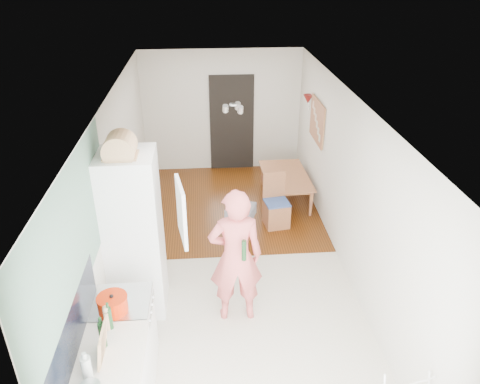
{
  "coord_description": "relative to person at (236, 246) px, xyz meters",
  "views": [
    {
      "loc": [
        -0.37,
        -5.68,
        4.16
      ],
      "look_at": [
        0.1,
        0.2,
        1.11
      ],
      "focal_mm": 35.0,
      "sensor_mm": 36.0,
      "label": 1
    }
  ],
  "objects": [
    {
      "name": "room_shell",
      "position": [
        0.05,
        1.08,
        0.19
      ],
      "size": [
        3.2,
        7.0,
        2.5
      ],
      "primitive_type": null,
      "color": "beige",
      "rests_on": "ground"
    },
    {
      "name": "floor",
      "position": [
        0.05,
        1.08,
        -1.06
      ],
      "size": [
        3.2,
        7.0,
        0.01
      ],
      "primitive_type": "cube",
      "color": "beige",
      "rests_on": "ground"
    },
    {
      "name": "wood_floor_overlay",
      "position": [
        0.05,
        2.93,
        -1.05
      ],
      "size": [
        3.2,
        3.3,
        0.01
      ],
      "primitive_type": "cube",
      "color": "#5F2B0B",
      "rests_on": "room_shell"
    },
    {
      "name": "sage_wall_panel",
      "position": [
        -1.54,
        -0.92,
        0.79
      ],
      "size": [
        0.02,
        3.0,
        1.3
      ],
      "primitive_type": "cube",
      "color": "slate",
      "rests_on": "room_shell"
    },
    {
      "name": "tile_splashback",
      "position": [
        -1.53,
        -1.47,
        0.09
      ],
      "size": [
        0.02,
        1.9,
        0.5
      ],
      "primitive_type": "cube",
      "color": "black",
      "rests_on": "room_shell"
    },
    {
      "name": "doorway_recess",
      "position": [
        0.25,
        4.56,
        -0.06
      ],
      "size": [
        0.9,
        0.04,
        2.0
      ],
      "primitive_type": "cube",
      "color": "black",
      "rests_on": "room_shell"
    },
    {
      "name": "worktop",
      "position": [
        -1.25,
        -1.47,
        -0.17
      ],
      "size": [
        0.62,
        0.92,
        0.06
      ],
      "primitive_type": "cube",
      "color": "white",
      "rests_on": "room_shell"
    },
    {
      "name": "range_cooker",
      "position": [
        -1.25,
        -0.72,
        -0.62
      ],
      "size": [
        0.6,
        0.6,
        0.88
      ],
      "primitive_type": "cube",
      "color": "white",
      "rests_on": "room_shell"
    },
    {
      "name": "cooker_top",
      "position": [
        -1.25,
        -0.72,
        -0.16
      ],
      "size": [
        0.6,
        0.6,
        0.04
      ],
      "primitive_type": "cube",
      "color": "#B3B2B5",
      "rests_on": "room_shell"
    },
    {
      "name": "fridge_housing",
      "position": [
        -1.22,
        0.3,
        0.02
      ],
      "size": [
        0.66,
        0.66,
        2.15
      ],
      "primitive_type": "cube",
      "color": "white",
      "rests_on": "room_shell"
    },
    {
      "name": "fridge_door",
      "position": [
        -0.61,
        -0.0,
        0.49
      ],
      "size": [
        0.14,
        0.56,
        0.7
      ],
      "primitive_type": "cube",
      "rotation": [
        0.0,
        0.0,
        -1.4
      ],
      "color": "white",
      "rests_on": "room_shell"
    },
    {
      "name": "fridge_interior",
      "position": [
        -0.91,
        0.3,
        0.49
      ],
      "size": [
        0.02,
        0.52,
        0.66
      ],
      "primitive_type": "cube",
      "color": "white",
      "rests_on": "room_shell"
    },
    {
      "name": "pinboard",
      "position": [
        1.63,
        2.98,
        0.49
      ],
      "size": [
        0.03,
        0.9,
        0.7
      ],
      "primitive_type": "cube",
      "color": "tan",
      "rests_on": "room_shell"
    },
    {
      "name": "pinboard_frame",
      "position": [
        1.62,
        2.98,
        0.49
      ],
      "size": [
        0.0,
        0.94,
        0.74
      ],
      "primitive_type": "cube",
      "color": "#AD6836",
      "rests_on": "room_shell"
    },
    {
      "name": "wall_sconce",
      "position": [
        1.59,
        3.63,
        0.69
      ],
      "size": [
        0.18,
        0.18,
        0.16
      ],
      "primitive_type": "cone",
      "color": "maroon",
      "rests_on": "room_shell"
    },
    {
      "name": "person",
      "position": [
        0.0,
        0.0,
        0.0
      ],
      "size": [
        0.78,
        0.52,
        2.12
      ],
      "primitive_type": "imported",
      "rotation": [
        0.0,
        0.0,
        3.16
      ],
      "color": "#DB5E5D",
      "rests_on": "floor"
    },
    {
      "name": "dining_table",
      "position": [
        1.16,
        3.04,
        -0.84
      ],
      "size": [
        0.71,
        1.24,
        0.43
      ],
      "primitive_type": "imported",
      "rotation": [
        0.0,
        0.0,
        1.59
      ],
      "color": "#AD6836",
      "rests_on": "floor"
    },
    {
      "name": "dining_chair",
      "position": [
        0.84,
        2.13,
        -0.6
      ],
      "size": [
        0.44,
        0.44,
        0.92
      ],
      "primitive_type": null,
      "rotation": [
        0.0,
        0.0,
        0.15
      ],
      "color": "#AD6836",
      "rests_on": "floor"
    },
    {
      "name": "stool",
      "position": [
        0.23,
        1.81,
        -0.86
      ],
      "size": [
        0.41,
        0.41,
        0.4
      ],
      "primitive_type": null,
      "rotation": [
        0.0,
        0.0,
        -0.43
      ],
      "color": "#AD6836",
      "rests_on": "floor"
    },
    {
      "name": "grey_drape",
      "position": [
        0.21,
        1.79,
        -0.56
      ],
      "size": [
        0.53,
        0.53,
        0.18
      ],
      "primitive_type": "cube",
      "rotation": [
        0.0,
        0.0,
        -0.36
      ],
      "color": "slate",
      "rests_on": "stool"
    },
    {
      "name": "bread_bin",
      "position": [
        -1.24,
        0.22,
        1.19
      ],
      "size": [
        0.4,
        0.38,
        0.19
      ],
      "primitive_type": null,
      "rotation": [
        0.0,
        0.0,
        0.09
      ],
      "color": "tan",
      "rests_on": "fridge_housing"
    },
    {
      "name": "red_casserole",
      "position": [
        -1.3,
        -0.87,
        -0.05
      ],
      "size": [
        0.31,
        0.31,
        0.18
      ],
      "primitive_type": "cylinder",
      "rotation": [
        0.0,
        0.0,
        0.02
      ],
      "color": "red",
      "rests_on": "cooker_top"
    },
    {
      "name": "held_bottle",
      "position": [
        0.08,
        -0.19,
        0.06
      ],
      "size": [
        0.06,
        0.06,
        0.26
      ],
      "primitive_type": "cylinder",
      "color": "#183C1B",
      "rests_on": "person"
    },
    {
      "name": "bottle_a",
      "position": [
        -1.31,
        -1.34,
        -0.0
      ],
      "size": [
        0.07,
        0.07,
        0.27
      ],
      "primitive_type": "cylinder",
      "rotation": [
        0.0,
        0.0,
        0.07
      ],
      "color": "#183C1B",
      "rests_on": "worktop"
    },
    {
      "name": "bottle_b",
      "position": [
        -1.29,
        -1.11,
        -0.02
      ],
      "size": [
        0.07,
        0.07,
        0.25
      ],
      "primitive_type": "cylinder",
      "rotation": [
        0.0,
        0.0,
        0.18
      ],
      "color": "#183C1B",
      "rests_on": "worktop"
    },
    {
      "name": "bottle_c",
      "position": [
        -1.38,
        -1.68,
        -0.03
      ],
      "size": [
        0.11,
        0.11,
        0.22
      ],
      "primitive_type": "cylinder",
      "rotation": [
        0.0,
        0.0,
        0.23
      ],
      "color": "beige",
      "rests_on": "worktop"
    },
    {
      "name": "pepper_mill_front",
      "position": [
        -1.31,
        -1.12,
        -0.04
      ],
      "size": [
        0.07,
        0.07,
        0.21
      ],
      "primitive_type": "cylinder",
      "rotation": [
        0.0,
        0.0,
        0.2
      ],
      "color": "tan",
      "rests_on": "worktop"
    },
    {
      "name": "pepper_mill_back",
      "position": [
        -1.31,
        -1.1,
        -0.04
      ],
      "size": [
        0.07,
        0.07,
        0.21
      ],
      "primitive_type": "cylinder",
      "rotation": [
        0.0,
        0.0,
        0.26
      ],
      "color": "tan",
      "rests_on": "worktop"
    },
    {
      "name": "chopping_boards",
      "position": [
        -1.28,
        -1.49,
        0.03
      ],
      "size": [
        0.09,
        0.26,
        0.35
      ],
      "primitive_type": null,
      "rotation": [
        0.0,
        0.0,
        -0.22
      ],
      "color": "tan",
      "rests_on": "worktop"
    }
  ]
}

